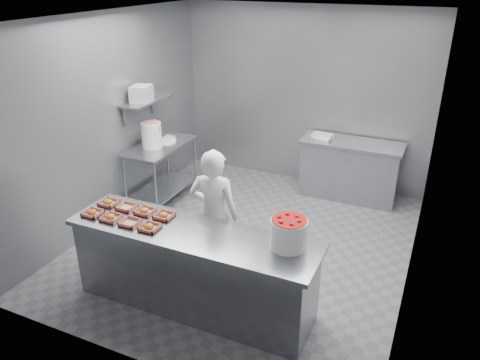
% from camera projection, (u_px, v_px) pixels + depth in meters
% --- Properties ---
extents(floor, '(4.50, 4.50, 0.00)m').
position_uv_depth(floor, '(246.00, 242.00, 6.11)').
color(floor, '#4C4C51').
rests_on(floor, ground).
extents(ceiling, '(4.50, 4.50, 0.00)m').
position_uv_depth(ceiling, '(247.00, 17.00, 4.95)').
color(ceiling, white).
rests_on(ceiling, wall_back).
extents(wall_back, '(4.00, 0.04, 2.80)m').
position_uv_depth(wall_back, '(304.00, 97.00, 7.39)').
color(wall_back, slate).
rests_on(wall_back, ground).
extents(wall_left, '(0.04, 4.50, 2.80)m').
position_uv_depth(wall_left, '(111.00, 121.00, 6.28)').
color(wall_left, slate).
rests_on(wall_left, ground).
extents(wall_right, '(0.04, 4.50, 2.80)m').
position_uv_depth(wall_right, '(426.00, 169.00, 4.78)').
color(wall_right, slate).
rests_on(wall_right, ground).
extents(service_counter, '(2.60, 0.70, 0.90)m').
position_uv_depth(service_counter, '(194.00, 269.00, 4.81)').
color(service_counter, slate).
rests_on(service_counter, ground).
extents(prep_table, '(0.60, 1.20, 0.90)m').
position_uv_depth(prep_table, '(161.00, 164.00, 6.98)').
color(prep_table, slate).
rests_on(prep_table, ground).
extents(back_counter, '(1.50, 0.60, 0.90)m').
position_uv_depth(back_counter, '(350.00, 170.00, 7.16)').
color(back_counter, slate).
rests_on(back_counter, ground).
extents(wall_shelf, '(0.35, 0.90, 0.03)m').
position_uv_depth(wall_shelf, '(147.00, 101.00, 6.65)').
color(wall_shelf, slate).
rests_on(wall_shelf, wall_left).
extents(tray_0, '(0.19, 0.18, 0.06)m').
position_uv_depth(tray_0, '(92.00, 213.00, 4.93)').
color(tray_0, tan).
rests_on(tray_0, service_counter).
extents(tray_1, '(0.19, 0.18, 0.06)m').
position_uv_depth(tray_1, '(111.00, 217.00, 4.84)').
color(tray_1, tan).
rests_on(tray_1, service_counter).
extents(tray_2, '(0.19, 0.18, 0.04)m').
position_uv_depth(tray_2, '(130.00, 222.00, 4.75)').
color(tray_2, tan).
rests_on(tray_2, service_counter).
extents(tray_3, '(0.19, 0.18, 0.06)m').
position_uv_depth(tray_3, '(150.00, 227.00, 4.66)').
color(tray_3, tan).
rests_on(tray_3, service_counter).
extents(tray_4, '(0.19, 0.18, 0.06)m').
position_uv_depth(tray_4, '(108.00, 202.00, 5.14)').
color(tray_4, tan).
rests_on(tray_4, service_counter).
extents(tray_5, '(0.19, 0.18, 0.04)m').
position_uv_depth(tray_5, '(127.00, 207.00, 5.05)').
color(tray_5, tan).
rests_on(tray_5, service_counter).
extents(tray_6, '(0.19, 0.18, 0.06)m').
position_uv_depth(tray_6, '(145.00, 211.00, 4.96)').
color(tray_6, tan).
rests_on(tray_6, service_counter).
extents(tray_7, '(0.19, 0.18, 0.06)m').
position_uv_depth(tray_7, '(164.00, 215.00, 4.87)').
color(tray_7, tan).
rests_on(tray_7, service_counter).
extents(worker, '(0.61, 0.44, 1.55)m').
position_uv_depth(worker, '(214.00, 215.00, 5.19)').
color(worker, white).
rests_on(worker, ground).
extents(strawberry_tub, '(0.35, 0.35, 0.29)m').
position_uv_depth(strawberry_tub, '(289.00, 232.00, 4.31)').
color(strawberry_tub, white).
rests_on(strawberry_tub, service_counter).
extents(glaze_bucket, '(0.30, 0.29, 0.44)m').
position_uv_depth(glaze_bucket, '(151.00, 134.00, 6.71)').
color(glaze_bucket, white).
rests_on(glaze_bucket, prep_table).
extents(bucket_lid, '(0.37, 0.37, 0.02)m').
position_uv_depth(bucket_lid, '(166.00, 141.00, 6.98)').
color(bucket_lid, white).
rests_on(bucket_lid, prep_table).
extents(rag, '(0.16, 0.14, 0.02)m').
position_uv_depth(rag, '(169.00, 137.00, 7.16)').
color(rag, '#CCB28C').
rests_on(rag, prep_table).
extents(appliance, '(0.32, 0.35, 0.22)m').
position_uv_depth(appliance, '(141.00, 94.00, 6.51)').
color(appliance, gray).
rests_on(appliance, wall_shelf).
extents(paper_stack, '(0.33, 0.27, 0.06)m').
position_uv_depth(paper_stack, '(323.00, 136.00, 7.14)').
color(paper_stack, silver).
rests_on(paper_stack, back_counter).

